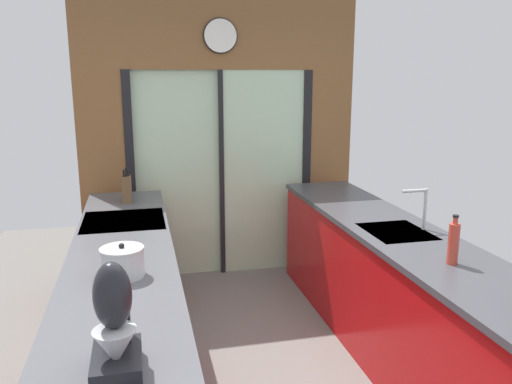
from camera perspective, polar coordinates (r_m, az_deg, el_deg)
name	(u,v)px	position (r m, az deg, el deg)	size (l,w,h in m)	color
ground_plane	(266,368)	(3.68, 1.17, -19.10)	(5.04, 7.60, 0.02)	slate
back_wall_unit	(221,121)	(4.91, -3.99, 7.98)	(2.64, 0.12, 2.70)	brown
left_counter_run	(124,357)	(2.96, -14.56, -17.52)	(0.62, 3.80, 0.92)	#AD0C0F
right_counter_run	(414,309)	(3.53, 17.29, -12.47)	(0.62, 3.80, 0.92)	#AD0C0F
sink_faucet	(421,203)	(3.60, 18.04, -1.16)	(0.19, 0.02, 0.28)	#B7BABC
oven_range	(127,280)	(3.97, -14.23, -9.53)	(0.60, 0.60, 0.92)	#B7BABC
knife_block	(127,189)	(4.34, -14.30, 0.35)	(0.08, 0.14, 0.29)	brown
stand_mixer	(115,332)	(1.88, -15.53, -14.85)	(0.17, 0.27, 0.42)	black
stock_pot	(122,262)	(2.75, -14.75, -7.59)	(0.23, 0.23, 0.18)	#B7BABC
soap_bottle_far	(453,243)	(3.02, 21.27, -5.33)	(0.06, 0.06, 0.28)	#B23D2D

